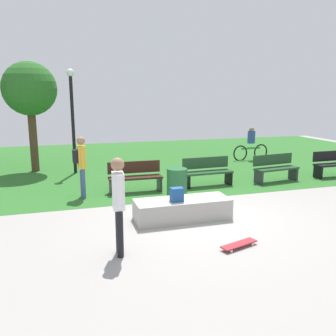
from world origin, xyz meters
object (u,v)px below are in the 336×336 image
(backpack_on_ledge, at_px, (177,195))
(park_bench_center_lawn, at_px, (135,176))
(trash_bin, at_px, (177,184))
(pedestrian_with_backpack, at_px, (81,161))
(lamp_post, at_px, (72,110))
(skater_performing_trick, at_px, (118,198))
(skateboard_by_ledge, at_px, (239,244))
(park_bench_far_right, at_px, (207,171))
(park_bench_far_left, at_px, (334,163))
(concrete_ledge, at_px, (182,209))
(park_bench_near_path, at_px, (275,167))
(cyclist_on_bicycle, at_px, (251,146))
(tree_leaning_ash, at_px, (30,90))

(backpack_on_ledge, distance_m, park_bench_center_lawn, 2.84)
(trash_bin, bearing_deg, pedestrian_with_backpack, 160.02)
(park_bench_center_lawn, distance_m, lamp_post, 4.08)
(skater_performing_trick, distance_m, pedestrian_with_backpack, 3.98)
(skateboard_by_ledge, relative_size, trash_bin, 0.94)
(park_bench_far_right, bearing_deg, skater_performing_trick, -129.92)
(park_bench_far_left, distance_m, lamp_post, 9.64)
(concrete_ledge, height_order, pedestrian_with_backpack, pedestrian_with_backpack)
(trash_bin, bearing_deg, park_bench_far_left, 9.53)
(park_bench_near_path, distance_m, cyclist_on_bicycle, 4.09)
(skater_performing_trick, bearing_deg, skateboard_by_ledge, -9.24)
(skater_performing_trick, xyz_separation_m, skateboard_by_ledge, (2.23, -0.36, -1.00))
(concrete_ledge, height_order, park_bench_near_path, park_bench_near_path)
(backpack_on_ledge, xyz_separation_m, lamp_post, (-2.02, 6.05, 1.70))
(pedestrian_with_backpack, distance_m, cyclist_on_bicycle, 8.64)
(skater_performing_trick, xyz_separation_m, park_bench_near_path, (5.93, 4.06, -0.58))
(skateboard_by_ledge, xyz_separation_m, trash_bin, (-0.13, 3.40, 0.37))
(backpack_on_ledge, bearing_deg, pedestrian_with_backpack, -55.57)
(skater_performing_trick, xyz_separation_m, park_bench_far_right, (3.50, 4.18, -0.58))
(backpack_on_ledge, xyz_separation_m, park_bench_far_right, (1.97, 2.86, -0.16))
(concrete_ledge, relative_size, park_bench_center_lawn, 1.38)
(park_bench_far_right, height_order, pedestrian_with_backpack, pedestrian_with_backpack)
(park_bench_near_path, relative_size, park_bench_center_lawn, 1.02)
(lamp_post, bearing_deg, park_bench_center_lawn, -63.39)
(park_bench_center_lawn, distance_m, tree_leaning_ash, 5.70)
(park_bench_far_left, distance_m, park_bench_center_lawn, 7.24)
(skateboard_by_ledge, bearing_deg, pedestrian_with_backpack, 121.65)
(backpack_on_ledge, xyz_separation_m, pedestrian_with_backpack, (-1.96, 2.63, 0.41))
(park_bench_far_right, relative_size, pedestrian_with_backpack, 0.93)
(park_bench_far_left, bearing_deg, tree_leaning_ash, 158.45)
(skater_performing_trick, xyz_separation_m, pedestrian_with_backpack, (-0.44, 3.96, -0.01))
(backpack_on_ledge, distance_m, skateboard_by_ledge, 1.92)
(park_bench_far_right, height_order, park_bench_center_lawn, same)
(concrete_ledge, xyz_separation_m, lamp_post, (-2.20, 5.94, 2.10))
(concrete_ledge, height_order, backpack_on_ledge, backpack_on_ledge)
(park_bench_near_path, height_order, trash_bin, park_bench_near_path)
(pedestrian_with_backpack, bearing_deg, cyclist_on_bicycle, 27.46)
(park_bench_far_left, relative_size, lamp_post, 0.42)
(backpack_on_ledge, xyz_separation_m, park_bench_far_left, (6.85, 2.76, -0.16))
(skater_performing_trick, distance_m, skateboard_by_ledge, 2.47)
(park_bench_far_right, distance_m, lamp_post, 5.45)
(concrete_ledge, relative_size, trash_bin, 2.55)
(skateboard_by_ledge, height_order, park_bench_center_lawn, park_bench_center_lawn)
(concrete_ledge, height_order, park_bench_center_lawn, park_bench_center_lawn)
(skateboard_by_ledge, distance_m, park_bench_near_path, 5.78)
(concrete_ledge, relative_size, skateboard_by_ledge, 2.71)
(pedestrian_with_backpack, xyz_separation_m, cyclist_on_bicycle, (7.66, 3.98, -0.42))
(backpack_on_ledge, height_order, trash_bin, trash_bin)
(park_bench_far_left, xyz_separation_m, trash_bin, (-6.28, -1.05, -0.04))
(concrete_ledge, relative_size, park_bench_near_path, 1.35)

